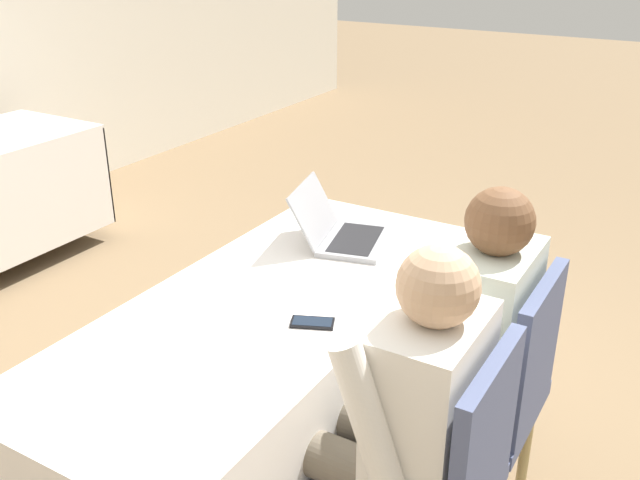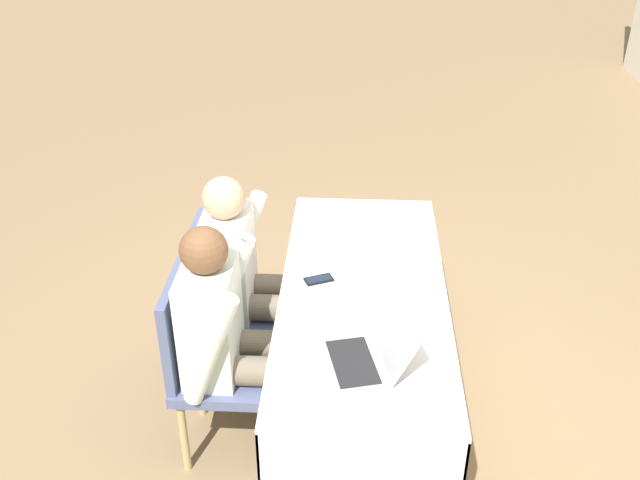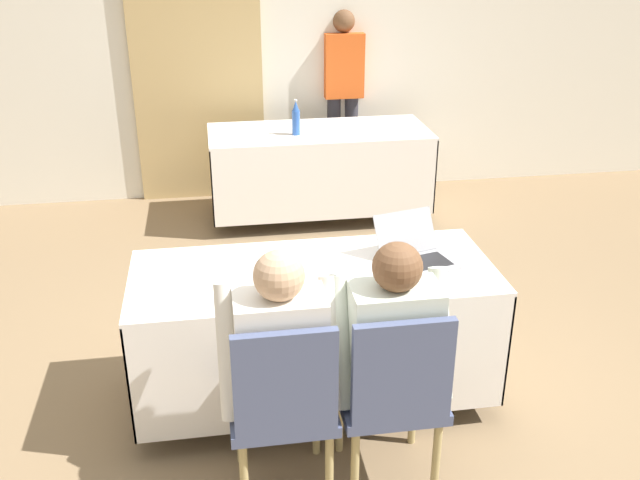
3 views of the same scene
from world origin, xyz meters
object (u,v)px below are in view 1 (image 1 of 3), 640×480
object	(u,v)px
person_white_shirt	(462,337)
laptop	(343,232)
chair_near_left	(433,480)
cell_phone	(312,323)
person_checkered_shirt	(400,417)
chair_near_right	(490,390)

from	to	relation	value
person_white_shirt	laptop	bearing A→B (deg)	-115.82
laptop	chair_near_left	xyz separation A→B (m)	(-0.74, -0.69, -0.28)
laptop	cell_phone	distance (m)	0.61
laptop	cell_phone	world-z (taller)	laptop
person_checkered_shirt	person_white_shirt	xyz separation A→B (m)	(0.46, 0.00, 0.00)
cell_phone	chair_near_left	bearing A→B (deg)	-133.58
cell_phone	chair_near_right	bearing A→B (deg)	-82.22
laptop	chair_near_left	distance (m)	1.05
chair_near_right	person_white_shirt	world-z (taller)	person_white_shirt
person_checkered_shirt	chair_near_right	bearing A→B (deg)	167.36
chair_near_left	person_white_shirt	distance (m)	0.50
laptop	chair_near_left	world-z (taller)	laptop
laptop	person_white_shirt	xyz separation A→B (m)	(-0.28, -0.58, -0.12)
person_white_shirt	chair_near_right	bearing A→B (deg)	90.00
chair_near_left	cell_phone	bearing A→B (deg)	-109.81
chair_near_left	chair_near_right	xyz separation A→B (m)	(0.46, 0.00, 0.00)
cell_phone	chair_near_left	xyz separation A→B (m)	(-0.17, -0.47, -0.25)
chair_near_right	person_checkered_shirt	xyz separation A→B (m)	(-0.46, 0.10, 0.16)
chair_near_left	person_checkered_shirt	bearing A→B (deg)	-90.00
laptop	cell_phone	size ratio (longest dim) A/B	2.77
cell_phone	chair_near_left	distance (m)	0.56
chair_near_right	person_white_shirt	xyz separation A→B (m)	(0.00, 0.10, 0.16)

